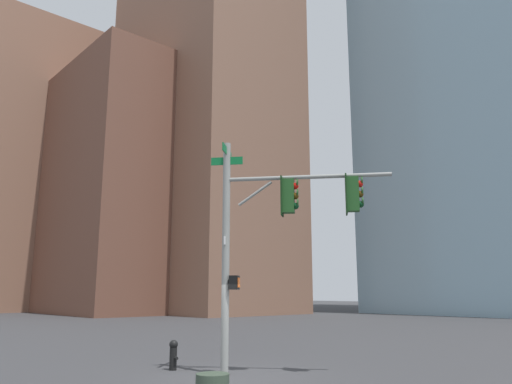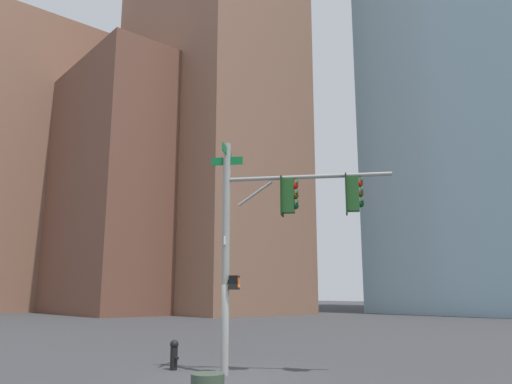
# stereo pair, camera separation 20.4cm
# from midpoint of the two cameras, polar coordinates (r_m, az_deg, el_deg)

# --- Properties ---
(ground_plane) EXTENTS (200.00, 200.00, 0.00)m
(ground_plane) POSITION_cam_midpoint_polar(r_m,az_deg,el_deg) (14.58, -3.19, -20.38)
(ground_plane) COLOR #38383A
(signal_pole_assembly) EXTENTS (4.18, 3.61, 6.76)m
(signal_pole_assembly) POSITION_cam_midpoint_polar(r_m,az_deg,el_deg) (14.62, 1.57, -3.39)
(signal_pole_assembly) COLOR gray
(signal_pole_assembly) RESTS_ON ground_plane
(fire_hydrant) EXTENTS (0.34, 0.26, 0.87)m
(fire_hydrant) POSITION_cam_midpoint_polar(r_m,az_deg,el_deg) (15.91, -9.82, -17.77)
(fire_hydrant) COLOR black
(fire_hydrant) RESTS_ON ground_plane
(building_brick_nearside) EXTENTS (22.96, 14.09, 50.45)m
(building_brick_nearside) POSITION_cam_midpoint_polar(r_m,az_deg,el_deg) (64.00, -6.18, 9.66)
(building_brick_nearside) COLOR #845B47
(building_brick_nearside) RESTS_ON ground_plane
(building_brick_midblock) EXTENTS (23.64, 15.08, 28.67)m
(building_brick_midblock) POSITION_cam_midpoint_polar(r_m,az_deg,el_deg) (63.23, -15.45, -0.01)
(building_brick_midblock) COLOR brown
(building_brick_midblock) RESTS_ON ground_plane
(building_brick_farside) EXTENTS (17.64, 16.12, 38.04)m
(building_brick_farside) POSITION_cam_midpoint_polar(r_m,az_deg,el_deg) (75.01, -26.22, 2.67)
(building_brick_farside) COLOR #845B47
(building_brick_farside) RESTS_ON ground_plane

